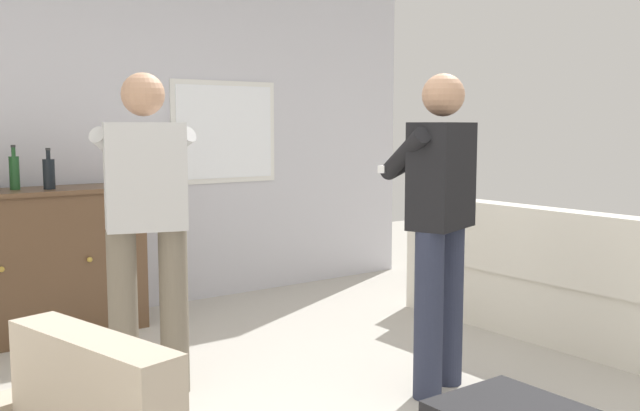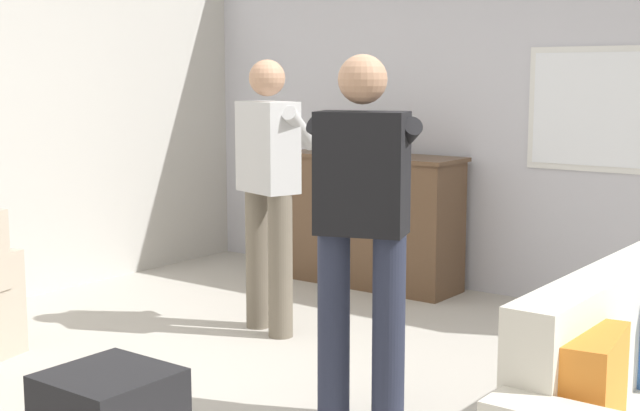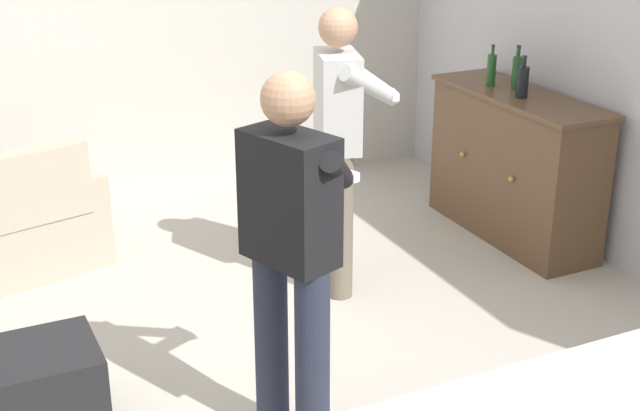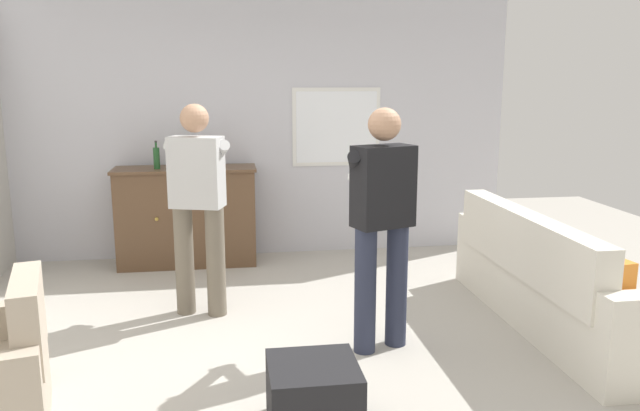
{
  "view_description": "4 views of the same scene",
  "coord_description": "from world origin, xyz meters",
  "px_view_note": "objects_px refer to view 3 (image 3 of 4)",
  "views": [
    {
      "loc": [
        -2.08,
        -2.58,
        1.41
      ],
      "look_at": [
        0.11,
        0.4,
        1.0
      ],
      "focal_mm": 40.0,
      "sensor_mm": 36.0,
      "label": 1
    },
    {
      "loc": [
        2.84,
        -3.24,
        1.59
      ],
      "look_at": [
        0.25,
        0.2,
        0.96
      ],
      "focal_mm": 50.0,
      "sensor_mm": 36.0,
      "label": 2
    },
    {
      "loc": [
        3.7,
        -1.3,
        2.46
      ],
      "look_at": [
        0.18,
        0.37,
        0.91
      ],
      "focal_mm": 50.0,
      "sensor_mm": 36.0,
      "label": 3
    },
    {
      "loc": [
        -0.41,
        -3.99,
        1.86
      ],
      "look_at": [
        0.21,
        0.19,
        1.0
      ],
      "focal_mm": 35.0,
      "sensor_mm": 36.0,
      "label": 4
    }
  ],
  "objects_px": {
    "bottle_spirits_clear": "(517,72)",
    "person_standing_left": "(339,138)",
    "person_standing_right": "(292,247)",
    "ottoman": "(47,384)",
    "sideboard_cabinet": "(514,166)",
    "bottle_liquor_amber": "(492,69)",
    "armchair": "(27,226)",
    "bottle_wine_green": "(523,81)"
  },
  "relations": [
    {
      "from": "bottle_liquor_amber",
      "to": "bottle_spirits_clear",
      "type": "bearing_deg",
      "value": 30.05
    },
    {
      "from": "sideboard_cabinet",
      "to": "bottle_liquor_amber",
      "type": "relative_size",
      "value": 5.08
    },
    {
      "from": "ottoman",
      "to": "sideboard_cabinet",
      "type": "bearing_deg",
      "value": 104.64
    },
    {
      "from": "ottoman",
      "to": "person_standing_right",
      "type": "bearing_deg",
      "value": 58.18
    },
    {
      "from": "armchair",
      "to": "person_standing_left",
      "type": "bearing_deg",
      "value": 57.73
    },
    {
      "from": "person_standing_right",
      "to": "bottle_liquor_amber",
      "type": "bearing_deg",
      "value": 127.75
    },
    {
      "from": "bottle_spirits_clear",
      "to": "person_standing_left",
      "type": "xyz_separation_m",
      "value": [
        0.3,
        -1.45,
        -0.18
      ]
    },
    {
      "from": "bottle_wine_green",
      "to": "ottoman",
      "type": "distance_m",
      "value": 3.4
    },
    {
      "from": "armchair",
      "to": "sideboard_cabinet",
      "type": "xyz_separation_m",
      "value": [
        0.85,
        3.06,
        0.21
      ]
    },
    {
      "from": "bottle_spirits_clear",
      "to": "bottle_liquor_amber",
      "type": "bearing_deg",
      "value": -149.95
    },
    {
      "from": "armchair",
      "to": "sideboard_cabinet",
      "type": "bearing_deg",
      "value": 74.43
    },
    {
      "from": "bottle_liquor_amber",
      "to": "person_standing_right",
      "type": "relative_size",
      "value": 0.16
    },
    {
      "from": "bottle_wine_green",
      "to": "person_standing_left",
      "type": "relative_size",
      "value": 0.16
    },
    {
      "from": "bottle_liquor_amber",
      "to": "armchair",
      "type": "bearing_deg",
      "value": -101.07
    },
    {
      "from": "bottle_spirits_clear",
      "to": "person_standing_right",
      "type": "relative_size",
      "value": 0.17
    },
    {
      "from": "person_standing_left",
      "to": "person_standing_right",
      "type": "bearing_deg",
      "value": -33.96
    },
    {
      "from": "bottle_wine_green",
      "to": "bottle_liquor_amber",
      "type": "distance_m",
      "value": 0.35
    },
    {
      "from": "person_standing_right",
      "to": "bottle_spirits_clear",
      "type": "bearing_deg",
      "value": 124.08
    },
    {
      "from": "armchair",
      "to": "bottle_wine_green",
      "type": "bearing_deg",
      "value": 72.69
    },
    {
      "from": "person_standing_left",
      "to": "person_standing_right",
      "type": "xyz_separation_m",
      "value": [
        1.26,
        -0.85,
        0.0
      ]
    },
    {
      "from": "bottle_wine_green",
      "to": "person_standing_left",
      "type": "bearing_deg",
      "value": -85.59
    },
    {
      "from": "bottle_wine_green",
      "to": "person_standing_right",
      "type": "height_order",
      "value": "person_standing_right"
    },
    {
      "from": "armchair",
      "to": "bottle_spirits_clear",
      "type": "relative_size",
      "value": 3.44
    },
    {
      "from": "armchair",
      "to": "bottle_spirits_clear",
      "type": "height_order",
      "value": "bottle_spirits_clear"
    },
    {
      "from": "armchair",
      "to": "bottle_liquor_amber",
      "type": "bearing_deg",
      "value": 78.93
    },
    {
      "from": "person_standing_left",
      "to": "person_standing_right",
      "type": "distance_m",
      "value": 1.52
    },
    {
      "from": "sideboard_cabinet",
      "to": "person_standing_right",
      "type": "distance_m",
      "value": 2.72
    },
    {
      "from": "armchair",
      "to": "bottle_liquor_amber",
      "type": "xyz_separation_m",
      "value": [
        0.59,
        3.01,
        0.82
      ]
    },
    {
      "from": "sideboard_cabinet",
      "to": "person_standing_left",
      "type": "distance_m",
      "value": 1.49
    },
    {
      "from": "bottle_spirits_clear",
      "to": "person_standing_right",
      "type": "bearing_deg",
      "value": -55.92
    },
    {
      "from": "armchair",
      "to": "person_standing_left",
      "type": "distance_m",
      "value": 2.05
    },
    {
      "from": "person_standing_right",
      "to": "person_standing_left",
      "type": "bearing_deg",
      "value": 146.04
    },
    {
      "from": "bottle_liquor_amber",
      "to": "person_standing_left",
      "type": "xyz_separation_m",
      "value": [
        0.45,
        -1.36,
        -0.17
      ]
    },
    {
      "from": "bottle_spirits_clear",
      "to": "person_standing_right",
      "type": "height_order",
      "value": "person_standing_right"
    },
    {
      "from": "sideboard_cabinet",
      "to": "bottle_spirits_clear",
      "type": "bearing_deg",
      "value": 159.76
    },
    {
      "from": "bottle_liquor_amber",
      "to": "person_standing_left",
      "type": "distance_m",
      "value": 1.45
    },
    {
      "from": "sideboard_cabinet",
      "to": "bottle_spirits_clear",
      "type": "relative_size",
      "value": 4.8
    },
    {
      "from": "armchair",
      "to": "ottoman",
      "type": "height_order",
      "value": "armchair"
    },
    {
      "from": "bottle_liquor_amber",
      "to": "ottoman",
      "type": "xyz_separation_m",
      "value": [
        1.11,
        -3.19,
        -0.92
      ]
    },
    {
      "from": "bottle_spirits_clear",
      "to": "person_standing_left",
      "type": "bearing_deg",
      "value": -78.49
    },
    {
      "from": "bottle_spirits_clear",
      "to": "armchair",
      "type": "bearing_deg",
      "value": -103.5
    },
    {
      "from": "sideboard_cabinet",
      "to": "bottle_wine_green",
      "type": "relative_size",
      "value": 5.17
    }
  ]
}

